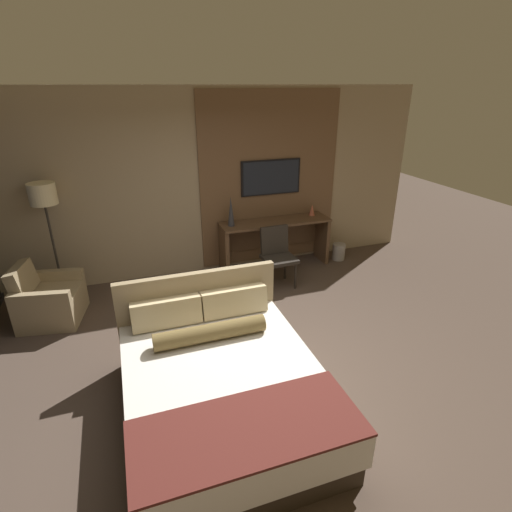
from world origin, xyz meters
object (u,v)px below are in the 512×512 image
at_px(desk, 274,235).
at_px(floor_lamp, 45,203).
at_px(vase_tall, 231,211).
at_px(waste_bin, 339,252).
at_px(tv, 271,177).
at_px(vase_short, 312,210).
at_px(armchair_by_window, 49,301).
at_px(bed, 222,385).
at_px(desk_chair, 277,251).

distance_m(desk, floor_lamp, 3.34).
distance_m(vase_tall, waste_bin, 2.08).
bearing_deg(vase_tall, tv, 16.72).
bearing_deg(vase_tall, vase_short, 2.74).
xyz_separation_m(floor_lamp, vase_short, (3.92, 0.05, -0.49)).
height_order(floor_lamp, vase_tall, floor_lamp).
distance_m(desk, tv, 0.93).
relative_size(tv, waste_bin, 3.51).
distance_m(tv, waste_bin, 1.77).
relative_size(tv, vase_short, 5.40).
xyz_separation_m(armchair_by_window, waste_bin, (4.48, 0.48, -0.13)).
xyz_separation_m(tv, vase_short, (0.68, -0.15, -0.56)).
bearing_deg(armchair_by_window, bed, -132.59).
distance_m(bed, floor_lamp, 3.44).
xyz_separation_m(armchair_by_window, floor_lamp, (0.09, 0.60, 1.11)).
bearing_deg(tv, armchair_by_window, -166.45).
bearing_deg(tv, floor_lamp, -176.37).
distance_m(armchair_by_window, waste_bin, 4.51).
xyz_separation_m(desk, vase_tall, (-0.73, -0.03, 0.49)).
height_order(vase_short, waste_bin, vase_short).
bearing_deg(bed, vase_tall, 72.20).
bearing_deg(armchair_by_window, waste_bin, -73.17).
xyz_separation_m(desk_chair, floor_lamp, (-3.03, 0.60, 0.86)).
relative_size(vase_tall, vase_short, 2.55).
bearing_deg(armchair_by_window, vase_tall, -66.60).
bearing_deg(floor_lamp, tv, 3.63).
xyz_separation_m(desk, vase_short, (0.68, 0.04, 0.35)).
height_order(tv, vase_short, tv).
bearing_deg(vase_short, vase_tall, -177.26).
distance_m(vase_tall, vase_short, 1.42).
bearing_deg(bed, floor_lamp, 119.07).
relative_size(bed, desk, 1.18).
distance_m(bed, desk_chair, 2.69).
height_order(bed, desk, bed).
height_order(desk, tv, tv).
bearing_deg(tv, vase_short, -12.53).
distance_m(floor_lamp, vase_short, 3.95).
relative_size(tv, vase_tall, 2.12).
bearing_deg(vase_tall, waste_bin, -3.22).
bearing_deg(desk_chair, vase_tall, 129.81).
xyz_separation_m(desk, floor_lamp, (-3.23, -0.01, 0.85)).
bearing_deg(desk, floor_lamp, -179.76).
bearing_deg(floor_lamp, bed, -60.93).
bearing_deg(desk, vase_short, 3.33).
bearing_deg(vase_short, tv, 167.47).
bearing_deg(waste_bin, bed, -135.57).
xyz_separation_m(tv, waste_bin, (1.15, -0.33, -1.31)).
bearing_deg(armchair_by_window, floor_lamp, 1.82).
xyz_separation_m(vase_tall, vase_short, (1.41, 0.07, -0.14)).
relative_size(desk_chair, vase_tall, 1.91).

